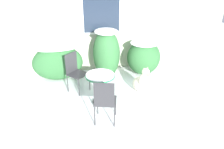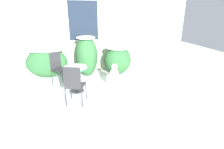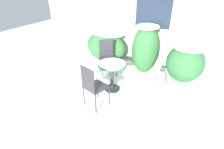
% 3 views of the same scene
% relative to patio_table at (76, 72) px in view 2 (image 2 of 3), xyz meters
% --- Properties ---
extents(ground_plane, '(16.00, 16.00, 0.00)m').
position_rel_patio_table_xyz_m(ground_plane, '(0.34, -0.31, -0.57)').
color(ground_plane, white).
extents(house_wall, '(8.00, 0.10, 2.73)m').
position_rel_patio_table_xyz_m(house_wall, '(0.34, 1.89, 0.82)').
color(house_wall, '#B2BC9E').
rests_on(house_wall, ground_plane).
extents(shrub_left, '(1.39, 0.63, 1.00)m').
position_rel_patio_table_xyz_m(shrub_left, '(-0.97, 1.42, -0.03)').
color(shrub_left, '#2D6033').
rests_on(shrub_left, ground_plane).
extents(shrub_middle, '(0.76, 0.87, 1.41)m').
position_rel_patio_table_xyz_m(shrub_middle, '(0.40, 1.31, 0.17)').
color(shrub_middle, '#2D6033').
rests_on(shrub_middle, ground_plane).
extents(shrub_right, '(0.98, 0.92, 1.02)m').
position_rel_patio_table_xyz_m(shrub_right, '(1.51, 1.30, -0.03)').
color(shrub_right, '#2D6033').
rests_on(shrub_right, ground_plane).
extents(patio_table, '(0.67, 0.67, 0.73)m').
position_rel_patio_table_xyz_m(patio_table, '(0.00, 0.00, 0.00)').
color(patio_table, '#2D2D30').
rests_on(patio_table, ground_plane).
extents(patio_chair_near_table, '(0.61, 0.61, 1.00)m').
position_rel_patio_table_xyz_m(patio_chair_near_table, '(-0.52, 0.70, -0.02)').
color(patio_chair_near_table, '#2D2D30').
rests_on(patio_chair_near_table, ground_plane).
extents(patio_chair_far_side, '(0.54, 0.54, 1.00)m').
position_rel_patio_table_xyz_m(patio_chair_far_side, '(-0.04, -0.79, -0.02)').
color(patio_chair_far_side, '#2D2D30').
rests_on(patio_chair_far_side, ground_plane).
extents(dog, '(0.50, 0.71, 0.73)m').
position_rel_patio_table_xyz_m(dog, '(1.11, 0.25, -0.31)').
color(dog, beige).
rests_on(dog, ground_plane).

